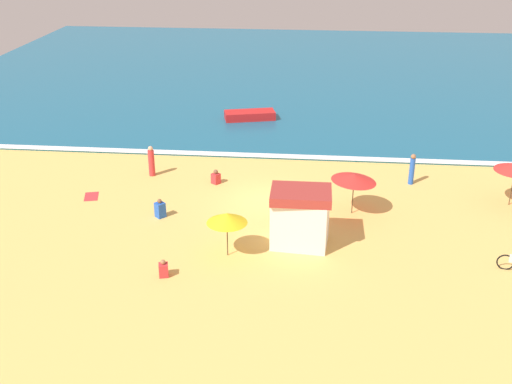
# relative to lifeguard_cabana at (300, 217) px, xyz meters

# --- Properties ---
(ground_plane) EXTENTS (60.00, 60.00, 0.00)m
(ground_plane) POSITION_rel_lifeguard_cabana_xyz_m (-1.80, 4.26, -1.34)
(ground_plane) COLOR #EDBC60
(ocean_water) EXTENTS (60.00, 44.00, 0.10)m
(ocean_water) POSITION_rel_lifeguard_cabana_xyz_m (-1.80, 32.26, -1.29)
(ocean_water) COLOR #196084
(ocean_water) RESTS_ON ground_plane
(wave_breaker_foam) EXTENTS (57.00, 0.70, 0.01)m
(wave_breaker_foam) POSITION_rel_lifeguard_cabana_xyz_m (-1.80, 10.56, -1.24)
(wave_breaker_foam) COLOR white
(wave_breaker_foam) RESTS_ON ocean_water
(lifeguard_cabana) EXTENTS (2.64, 2.06, 2.63)m
(lifeguard_cabana) POSITION_rel_lifeguard_cabana_xyz_m (0.00, 0.00, 0.00)
(lifeguard_cabana) COLOR white
(lifeguard_cabana) RESTS_ON ground_plane
(beach_umbrella_1) EXTENTS (2.33, 2.31, 2.14)m
(beach_umbrella_1) POSITION_rel_lifeguard_cabana_xyz_m (2.48, 3.36, 0.55)
(beach_umbrella_1) COLOR #4C3823
(beach_umbrella_1) RESTS_ON ground_plane
(beach_umbrella_4) EXTENTS (1.96, 1.96, 2.04)m
(beach_umbrella_4) POSITION_rel_lifeguard_cabana_xyz_m (-3.08, -1.32, 0.46)
(beach_umbrella_4) COLOR #4C3823
(beach_umbrella_4) RESTS_ON ground_plane
(beachgoer_0) EXTENTS (0.56, 0.56, 0.81)m
(beachgoer_0) POSITION_rel_lifeguard_cabana_xyz_m (-4.79, 6.33, -1.00)
(beachgoer_0) COLOR red
(beachgoer_0) RESTS_ON ground_plane
(beachgoer_1) EXTENTS (0.40, 0.40, 1.74)m
(beachgoer_1) POSITION_rel_lifeguard_cabana_xyz_m (5.85, 7.30, -0.48)
(beachgoer_1) COLOR blue
(beachgoer_1) RESTS_ON ground_plane
(beachgoer_2) EXTENTS (0.45, 0.45, 0.77)m
(beachgoer_2) POSITION_rel_lifeguard_cabana_xyz_m (-5.45, -3.26, -1.02)
(beachgoer_2) COLOR red
(beachgoer_2) RESTS_ON ground_plane
(beachgoer_3) EXTENTS (0.59, 0.59, 0.96)m
(beachgoer_3) POSITION_rel_lifeguard_cabana_xyz_m (-6.86, 2.02, -0.93)
(beachgoer_3) COLOR blue
(beachgoer_3) RESTS_ON ground_plane
(beachgoer_5) EXTENTS (0.44, 0.44, 1.75)m
(beachgoer_5) POSITION_rel_lifeguard_cabana_xyz_m (-8.55, 7.10, -0.51)
(beachgoer_5) COLOR red
(beachgoer_5) RESTS_ON ground_plane
(beach_towel_1) EXTENTS (0.96, 1.25, 0.01)m
(beach_towel_1) POSITION_rel_lifeguard_cabana_xyz_m (-11.03, 3.99, -1.34)
(beach_towel_1) COLOR red
(beach_towel_1) RESTS_ON ground_plane
(small_boat_0) EXTENTS (3.76, 2.20, 0.58)m
(small_boat_0) POSITION_rel_lifeguard_cabana_xyz_m (-4.12, 17.64, -0.95)
(small_boat_0) COLOR red
(small_boat_0) RESTS_ON ocean_water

